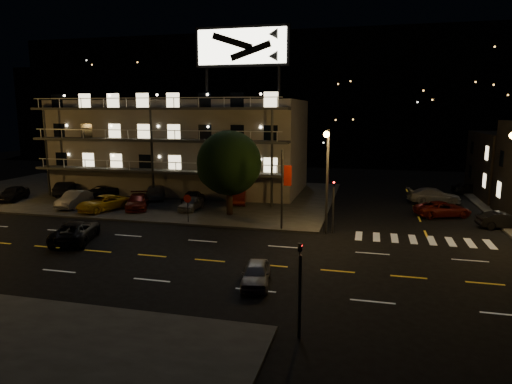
% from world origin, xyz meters
% --- Properties ---
extents(ground, '(140.00, 140.00, 0.00)m').
position_xyz_m(ground, '(0.00, 0.00, 0.00)').
color(ground, black).
rests_on(ground, ground).
extents(curb_nw, '(44.00, 24.00, 0.15)m').
position_xyz_m(curb_nw, '(-14.00, 20.00, 0.07)').
color(curb_nw, '#31312F').
rests_on(curb_nw, ground).
extents(motel, '(28.00, 13.80, 18.10)m').
position_xyz_m(motel, '(-9.94, 23.88, 5.34)').
color(motel, gray).
rests_on(motel, ground).
extents(hill_backdrop, '(120.00, 25.00, 24.00)m').
position_xyz_m(hill_backdrop, '(-5.94, 68.78, 11.55)').
color(hill_backdrop, black).
rests_on(hill_backdrop, ground).
extents(streetlight_nc, '(0.44, 1.92, 8.00)m').
position_xyz_m(streetlight_nc, '(8.50, 7.94, 4.96)').
color(streetlight_nc, '#2D2D30').
rests_on(streetlight_nc, ground).
extents(signal_nw, '(0.20, 0.27, 4.60)m').
position_xyz_m(signal_nw, '(9.00, 8.50, 2.57)').
color(signal_nw, '#2D2D30').
rests_on(signal_nw, ground).
extents(signal_sw, '(0.20, 0.27, 4.60)m').
position_xyz_m(signal_sw, '(9.00, -8.50, 2.57)').
color(signal_sw, '#2D2D30').
rests_on(signal_sw, ground).
extents(banner_north, '(0.83, 0.16, 6.40)m').
position_xyz_m(banner_north, '(5.09, 8.40, 3.43)').
color(banner_north, '#2D2D30').
rests_on(banner_north, ground).
extents(stop_sign, '(0.91, 0.11, 2.61)m').
position_xyz_m(stop_sign, '(-3.00, 8.57, 1.71)').
color(stop_sign, '#2D2D30').
rests_on(stop_sign, ground).
extents(tree, '(5.97, 5.75, 7.52)m').
position_xyz_m(tree, '(-0.56, 12.28, 4.62)').
color(tree, black).
rests_on(tree, curb_nw).
extents(lot_car_0, '(2.71, 4.65, 1.49)m').
position_xyz_m(lot_car_0, '(-24.26, 12.89, 0.89)').
color(lot_car_0, black).
rests_on(lot_car_0, curb_nw).
extents(lot_car_1, '(2.04, 4.74, 1.52)m').
position_xyz_m(lot_car_1, '(-16.03, 11.59, 0.91)').
color(lot_car_1, gray).
rests_on(lot_car_1, curb_nw).
extents(lot_car_2, '(4.07, 5.54, 1.40)m').
position_xyz_m(lot_car_2, '(-12.47, 10.89, 0.85)').
color(lot_car_2, gold).
rests_on(lot_car_2, curb_nw).
extents(lot_car_3, '(3.62, 5.09, 1.37)m').
position_xyz_m(lot_car_3, '(-9.72, 12.36, 0.83)').
color(lot_car_3, '#5B140D').
rests_on(lot_car_3, curb_nw).
extents(lot_car_4, '(1.55, 3.67, 1.24)m').
position_xyz_m(lot_car_4, '(-4.56, 13.12, 0.77)').
color(lot_car_4, gray).
rests_on(lot_car_4, curb_nw).
extents(lot_car_5, '(3.09, 4.86, 1.51)m').
position_xyz_m(lot_car_5, '(-20.84, 16.93, 0.91)').
color(lot_car_5, black).
rests_on(lot_car_5, curb_nw).
extents(lot_car_6, '(2.49, 4.72, 1.27)m').
position_xyz_m(lot_car_6, '(-16.12, 17.06, 0.78)').
color(lot_car_6, black).
rests_on(lot_car_6, curb_nw).
extents(lot_car_7, '(3.55, 5.38, 1.45)m').
position_xyz_m(lot_car_7, '(-10.33, 17.45, 0.87)').
color(lot_car_7, gray).
rests_on(lot_car_7, curb_nw).
extents(lot_car_8, '(2.40, 4.55, 1.47)m').
position_xyz_m(lot_car_8, '(-5.27, 15.45, 0.89)').
color(lot_car_8, black).
rests_on(lot_car_8, curb_nw).
extents(lot_car_9, '(2.40, 4.55, 1.43)m').
position_xyz_m(lot_car_9, '(-1.04, 17.00, 0.86)').
color(lot_car_9, '#5B140D').
rests_on(lot_car_9, curb_nw).
extents(side_car_0, '(4.15, 2.02, 1.31)m').
position_xyz_m(side_car_0, '(22.22, 13.35, 0.65)').
color(side_car_0, black).
rests_on(side_car_0, ground).
extents(side_car_1, '(5.41, 3.91, 1.37)m').
position_xyz_m(side_car_1, '(18.09, 16.62, 0.68)').
color(side_car_1, '#5B140D').
rests_on(side_car_1, ground).
extents(side_car_2, '(5.52, 2.97, 1.52)m').
position_xyz_m(side_car_2, '(18.12, 22.92, 0.76)').
color(side_car_2, gray).
rests_on(side_car_2, ground).
extents(side_car_3, '(4.11, 2.47, 1.31)m').
position_xyz_m(side_car_3, '(22.74, 29.53, 0.65)').
color(side_car_3, black).
rests_on(side_car_3, ground).
extents(road_car_east, '(2.01, 3.82, 1.24)m').
position_xyz_m(road_car_east, '(5.83, -3.20, 0.62)').
color(road_car_east, gray).
rests_on(road_car_east, ground).
extents(road_car_west, '(3.98, 5.83, 1.48)m').
position_xyz_m(road_car_west, '(-8.92, 1.79, 0.74)').
color(road_car_west, black).
rests_on(road_car_west, ground).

